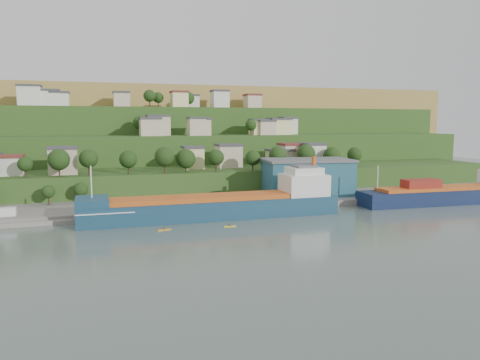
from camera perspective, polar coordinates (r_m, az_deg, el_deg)
name	(u,v)px	position (r m, az deg, el deg)	size (l,w,h in m)	color
ground	(220,225)	(128.06, -2.46, -5.49)	(500.00, 500.00, 0.00)	#43524D
quay	(255,204)	(160.14, 1.84, -2.95)	(220.00, 26.00, 4.00)	slate
pebble_beach	(11,222)	(147.15, -26.11, -4.57)	(40.00, 18.00, 2.40)	slate
hillside	(148,168)	(292.51, -11.11, 1.47)	(360.00, 211.34, 96.00)	#284719
cargo_ship_near	(221,207)	(137.63, -2.37, -3.29)	(75.69, 12.25, 19.46)	navy
cargo_ship_far	(452,195)	(177.99, 24.45, -1.68)	(64.31, 13.05, 17.37)	#0B1833
warehouse	(307,177)	(169.63, 8.18, 0.42)	(33.11, 22.69, 12.80)	#215F64
caravan	(3,213)	(145.28, -26.94, -3.64)	(6.74, 2.81, 3.15)	silver
dinghy	(69,215)	(141.96, -20.17, -4.03)	(3.87, 1.45, 0.77)	silver
kayak_orange	(164,229)	(123.38, -9.23, -5.94)	(3.69, 1.35, 0.91)	orange
kayak_yellow	(230,226)	(125.70, -1.24, -5.61)	(3.40, 0.93, 0.84)	yellow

